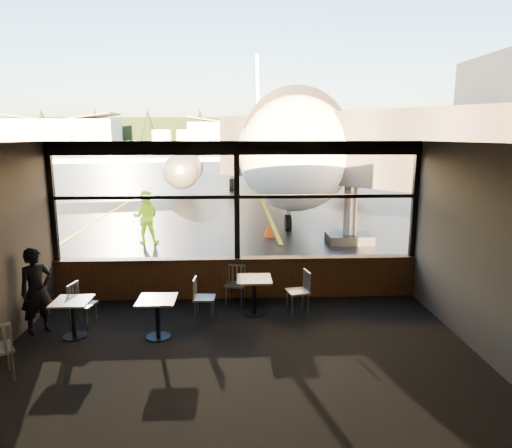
{
  "coord_description": "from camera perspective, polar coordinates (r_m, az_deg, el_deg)",
  "views": [
    {
      "loc": [
        -0.04,
        -9.85,
        3.61
      ],
      "look_at": [
        0.46,
        1.0,
        1.5
      ],
      "focal_mm": 32.0,
      "sensor_mm": 36.0,
      "label": 1
    }
  ],
  "objects": [
    {
      "name": "mullion_right",
      "position": [
        10.72,
        19.25,
        2.82
      ],
      "size": [
        0.12,
        0.12,
        2.6
      ],
      "primitive_type": "cube",
      "color": "black",
      "rests_on": "ground"
    },
    {
      "name": "window_header",
      "position": [
        9.85,
        -2.46,
        9.48
      ],
      "size": [
        8.0,
        0.18,
        0.3
      ],
      "primitive_type": "cube",
      "color": "black",
      "rests_on": "ground"
    },
    {
      "name": "ground_plane",
      "position": [
        129.9,
        -2.67,
        9.38
      ],
      "size": [
        520.0,
        520.0,
        0.0
      ],
      "primitive_type": "plane",
      "color": "black",
      "rests_on": "ground"
    },
    {
      "name": "chair_near_w",
      "position": [
        9.23,
        -6.46,
        -9.24
      ],
      "size": [
        0.5,
        0.5,
        0.85
      ],
      "primitive_type": null,
      "rotation": [
        0.0,
        0.0,
        -1.64
      ],
      "color": "#B0AB9F",
      "rests_on": "carpet_floor"
    },
    {
      "name": "fuel_tank_a",
      "position": [
        194.17,
        -11.73,
        10.58
      ],
      "size": [
        8.0,
        8.0,
        6.0
      ],
      "primitive_type": "cylinder",
      "color": "silver",
      "rests_on": "ground_plane"
    },
    {
      "name": "cafe_table_near",
      "position": [
        9.43,
        -0.23,
        -9.01
      ],
      "size": [
        0.69,
        0.69,
        0.76
      ],
      "primitive_type": null,
      "color": "gray",
      "rests_on": "carpet_floor"
    },
    {
      "name": "chair_near_n",
      "position": [
        9.97,
        -2.62,
        -7.64
      ],
      "size": [
        0.55,
        0.55,
        0.85
      ],
      "primitive_type": null,
      "rotation": [
        0.0,
        0.0,
        2.93
      ],
      "color": "#B7B2A5",
      "rests_on": "carpet_floor"
    },
    {
      "name": "ceiling",
      "position": [
        6.85,
        -2.36,
        10.08
      ],
      "size": [
        8.0,
        6.0,
        0.04
      ],
      "primitive_type": "cube",
      "color": "#38332D",
      "rests_on": "ground"
    },
    {
      "name": "chair_mid_w",
      "position": [
        9.41,
        -20.8,
        -9.47
      ],
      "size": [
        0.57,
        0.57,
        0.87
      ],
      "primitive_type": null,
      "rotation": [
        0.0,
        0.0,
        -1.79
      ],
      "color": "#B5AFA3",
      "rests_on": "carpet_floor"
    },
    {
      "name": "window_sill",
      "position": [
        10.34,
        -2.33,
        -6.8
      ],
      "size": [
        8.0,
        0.28,
        0.9
      ],
      "primitive_type": "cube",
      "color": "#4E2F17",
      "rests_on": "ground"
    },
    {
      "name": "window_transom",
      "position": [
        9.93,
        -2.41,
        3.41
      ],
      "size": [
        8.0,
        0.1,
        0.08
      ],
      "primitive_type": "cube",
      "color": "black",
      "rests_on": "ground"
    },
    {
      "name": "cafe_table_left",
      "position": [
        9.04,
        -21.85,
        -10.95
      ],
      "size": [
        0.64,
        0.64,
        0.71
      ],
      "primitive_type": null,
      "color": "#9B978F",
      "rests_on": "carpet_floor"
    },
    {
      "name": "hangar_mid",
      "position": [
        194.85,
        -2.69,
        11.38
      ],
      "size": [
        38.0,
        15.0,
        10.0
      ],
      "primitive_type": null,
      "color": "silver",
      "rests_on": "ground_plane"
    },
    {
      "name": "treeline",
      "position": [
        219.86,
        -2.69,
        11.59
      ],
      "size": [
        360.0,
        3.0,
        12.0
      ],
      "primitive_type": "cube",
      "color": "black",
      "rests_on": "ground_plane"
    },
    {
      "name": "mullion_centre",
      "position": [
        9.95,
        -2.41,
        2.84
      ],
      "size": [
        0.12,
        0.12,
        2.6
      ],
      "primitive_type": "cube",
      "color": "black",
      "rests_on": "ground"
    },
    {
      "name": "mullion_left",
      "position": [
        10.69,
        -24.11,
        2.46
      ],
      "size": [
        0.12,
        0.12,
        2.6
      ],
      "primitive_type": "cube",
      "color": "black",
      "rests_on": "ground"
    },
    {
      "name": "airliner",
      "position": [
        29.41,
        1.46,
        14.7
      ],
      "size": [
        30.24,
        36.24,
        11.04
      ],
      "primitive_type": null,
      "rotation": [
        0.0,
        0.0,
        -0.0
      ],
      "color": "white",
      "rests_on": "ground_plane"
    },
    {
      "name": "fuel_tank_b",
      "position": [
        192.88,
        -8.74,
        10.67
      ],
      "size": [
        8.0,
        8.0,
        6.0
      ],
      "primitive_type": "cylinder",
      "color": "silver",
      "rests_on": "ground_plane"
    },
    {
      "name": "carpet_floor",
      "position": [
        7.73,
        -2.15,
        -16.74
      ],
      "size": [
        8.0,
        6.0,
        0.01
      ],
      "primitive_type": "cube",
      "color": "black",
      "rests_on": "ground"
    },
    {
      "name": "cone_wing",
      "position": [
        30.75,
        -13.96,
        4.33
      ],
      "size": [
        0.32,
        0.32,
        0.44
      ],
      "primitive_type": "cone",
      "color": "#DE3B07",
      "rests_on": "ground_plane"
    },
    {
      "name": "ground_crew",
      "position": [
        15.89,
        -13.63,
        0.84
      ],
      "size": [
        0.88,
        0.69,
        1.79
      ],
      "primitive_type": "imported",
      "rotation": [
        0.0,
        0.0,
        3.15
      ],
      "color": "#BFF219",
      "rests_on": "ground_plane"
    },
    {
      "name": "chair_near_e",
      "position": [
        9.52,
        5.24,
        -8.45
      ],
      "size": [
        0.58,
        0.58,
        0.9
      ],
      "primitive_type": null,
      "rotation": [
        0.0,
        0.0,
        1.77
      ],
      "color": "beige",
      "rests_on": "carpet_floor"
    },
    {
      "name": "wall_right",
      "position": [
        8.16,
        27.14,
        -3.4
      ],
      "size": [
        0.04,
        6.0,
        3.5
      ],
      "primitive_type": "cube",
      "color": "#484139",
      "rests_on": "ground"
    },
    {
      "name": "wall_back",
      "position": [
        4.27,
        -1.94,
        -14.79
      ],
      "size": [
        8.0,
        0.04,
        3.5
      ],
      "primitive_type": "cube",
      "color": "#484139",
      "rests_on": "ground"
    },
    {
      "name": "hangar_right",
      "position": [
        197.22,
        15.38,
        11.29
      ],
      "size": [
        50.0,
        20.0,
        12.0
      ],
      "primitive_type": null,
      "color": "silver",
      "rests_on": "ground_plane"
    },
    {
      "name": "cone_nose",
      "position": [
        16.51,
        1.59,
        -0.69
      ],
      "size": [
        0.39,
        0.39,
        0.53
      ],
      "primitive_type": "cone",
      "color": "#DC4206",
      "rests_on": "ground_plane"
    },
    {
      "name": "cafe_table_mid",
      "position": [
        8.58,
        -12.18,
        -11.45
      ],
      "size": [
        0.67,
        0.67,
        0.74
      ],
      "primitive_type": null,
      "color": "gray",
      "rests_on": "carpet_floor"
    },
    {
      "name": "hangar_left",
      "position": [
        202.34,
        -23.3,
        10.64
      ],
      "size": [
        45.0,
        18.0,
        11.0
      ],
      "primitive_type": null,
      "color": "silver",
      "rests_on": "ground_plane"
    },
    {
      "name": "jet_bridge",
      "position": [
        15.82,
        10.72,
        6.38
      ],
      "size": [
        8.96,
        10.95,
        4.78
      ],
      "primitive_type": null,
      "color": "#2F2F32",
      "rests_on": "ground_plane"
    },
    {
      "name": "passenger",
      "position": [
        9.37,
        -25.75,
        -7.55
      ],
      "size": [
        0.69,
        0.69,
        1.61
      ],
      "primitive_type": "imported",
      "rotation": [
        0.0,
        0.0,
        0.79
      ],
      "color": "black",
      "rests_on": "carpet_floor"
    },
    {
      "name": "fuel_tank_c",
      "position": [
        192.11,
        -5.72,
        10.74
      ],
      "size": [
        8.0,
        8.0,
        6.0
      ],
      "primitive_type": "cylinder",
      "color": "silver",
      "rests_on": "ground_plane"
    }
  ]
}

